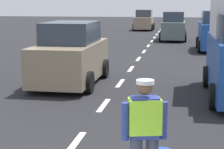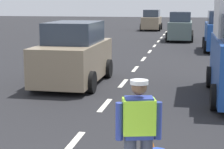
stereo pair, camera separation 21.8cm
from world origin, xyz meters
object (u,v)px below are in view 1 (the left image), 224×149
object	(u,v)px
road_worker	(146,130)
car_parked_far	(215,32)
car_outgoing_far	(173,27)
car_oncoming_lead	(71,55)
car_oncoming_third	(144,21)

from	to	relation	value
road_worker	car_parked_far	xyz separation A→B (m)	(2.39, 17.81, 0.12)
road_worker	car_parked_far	world-z (taller)	car_parked_far
car_outgoing_far	car_oncoming_lead	distance (m)	16.59
road_worker	car_oncoming_third	bearing A→B (deg)	95.25
car_parked_far	car_oncoming_lead	world-z (taller)	car_parked_far
road_worker	car_outgoing_far	xyz separation A→B (m)	(-0.06, 23.69, 0.02)
car_oncoming_lead	car_oncoming_third	bearing A→B (deg)	89.86
road_worker	car_outgoing_far	distance (m)	23.69
car_oncoming_lead	car_outgoing_far	bearing A→B (deg)	79.18
car_outgoing_far	car_oncoming_third	xyz separation A→B (m)	(-3.05, 10.25, -0.04)
car_parked_far	car_oncoming_lead	size ratio (longest dim) A/B	0.94
car_parked_far	road_worker	bearing A→B (deg)	-97.66
car_parked_far	car_outgoing_far	bearing A→B (deg)	112.68
car_outgoing_far	car_oncoming_lead	world-z (taller)	car_oncoming_lead
car_outgoing_far	car_oncoming_third	world-z (taller)	car_outgoing_far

